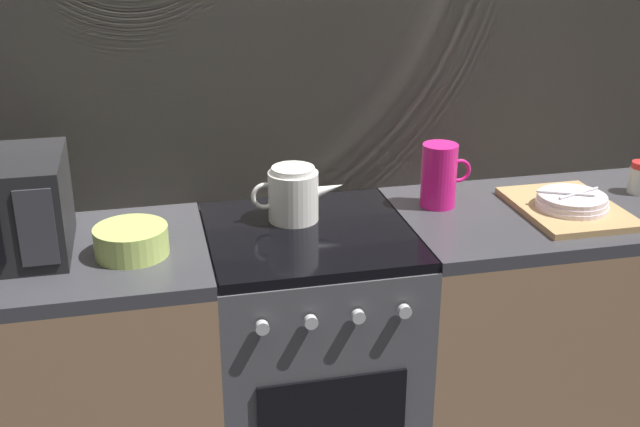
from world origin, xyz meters
The scene contains 8 objects.
back_wall centered at (0.00, 0.32, 1.20)m, with size 3.60×0.05×2.40m.
counter_left centered at (-0.90, 0.00, 0.45)m, with size 1.20×0.60×0.90m.
stove_unit centered at (0.00, 0.00, 0.45)m, with size 0.60×0.63×0.90m.
counter_right centered at (0.90, 0.00, 0.45)m, with size 1.20×0.60×0.90m.
kettle centered at (-0.03, 0.09, 0.98)m, with size 0.28×0.15×0.17m.
mixing_bowl centered at (-0.50, -0.05, 0.94)m, with size 0.20×0.20×0.08m, color #B7D166.
pitcher centered at (0.44, 0.10, 1.00)m, with size 0.16×0.11×0.20m.
dish_pile centered at (0.81, -0.04, 0.92)m, with size 0.30×0.40×0.07m.
Camera 1 is at (-0.45, -2.09, 1.81)m, focal length 44.72 mm.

